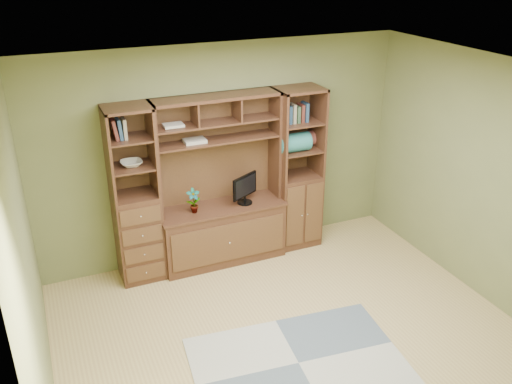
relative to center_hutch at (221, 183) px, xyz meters
name	(u,v)px	position (x,y,z in m)	size (l,w,h in m)	color
room	(300,225)	(0.13, -1.73, 0.28)	(4.60, 4.10, 2.64)	tan
center_hutch	(221,183)	(0.00, 0.00, 0.00)	(1.54, 0.53, 2.05)	#462718
left_tower	(135,196)	(-1.00, 0.04, 0.00)	(0.50, 0.45, 2.05)	#462718
right_tower	(297,169)	(1.02, 0.04, 0.00)	(0.55, 0.45, 2.05)	#462718
rug	(299,363)	(0.01, -2.04, -1.02)	(1.96, 1.31, 0.01)	gray
monitor	(245,184)	(0.29, -0.03, -0.05)	(0.41, 0.18, 0.50)	black
orchid	(194,201)	(-0.35, -0.03, -0.14)	(0.16, 0.11, 0.30)	#A54238
magazines	(195,141)	(-0.27, 0.09, 0.53)	(0.25, 0.18, 0.04)	#B4AD9A
bowl	(131,163)	(-1.00, 0.04, 0.39)	(0.23, 0.23, 0.06)	beige
blanket_teal	(294,143)	(0.94, -0.01, 0.38)	(0.39, 0.23, 0.23)	#2A6F6C
blanket_red	(306,139)	(1.18, 0.12, 0.35)	(0.32, 0.18, 0.18)	brown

